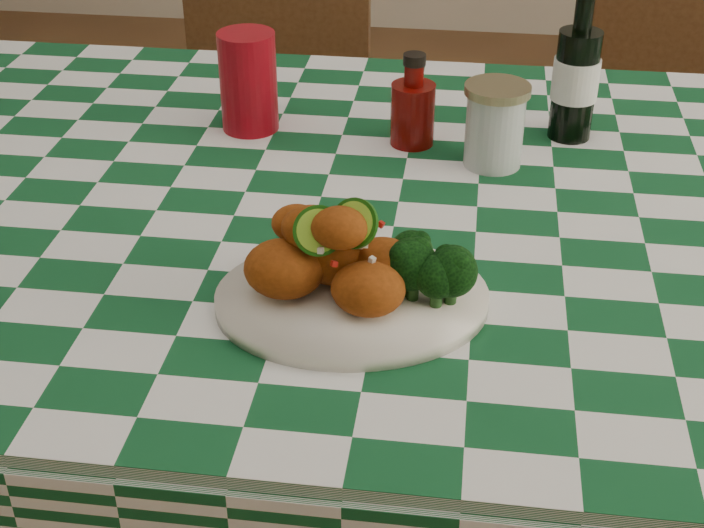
% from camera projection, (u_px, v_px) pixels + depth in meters
% --- Properties ---
extents(dining_table, '(1.66, 1.06, 0.79)m').
position_uv_depth(dining_table, '(392.00, 428.00, 1.49)').
color(dining_table, '#104B25').
rests_on(dining_table, ground).
extents(plate, '(0.34, 0.28, 0.02)m').
position_uv_depth(plate, '(352.00, 299.00, 1.07)').
color(plate, silver).
rests_on(plate, dining_table).
extents(fried_chicken_pile, '(0.16, 0.12, 0.11)m').
position_uv_depth(fried_chicken_pile, '(341.00, 251.00, 1.04)').
color(fried_chicken_pile, '#8D3A0D').
rests_on(fried_chicken_pile, plate).
extents(broccoli_side, '(0.09, 0.09, 0.07)m').
position_uv_depth(broccoli_side, '(431.00, 267.00, 1.05)').
color(broccoli_side, black).
rests_on(broccoli_side, plate).
extents(red_tumbler, '(0.09, 0.09, 0.15)m').
position_uv_depth(red_tumbler, '(248.00, 82.00, 1.44)').
color(red_tumbler, maroon).
rests_on(red_tumbler, dining_table).
extents(ketchup_bottle, '(0.07, 0.07, 0.14)m').
position_uv_depth(ketchup_bottle, '(413.00, 100.00, 1.40)').
color(ketchup_bottle, '#5F0704').
rests_on(ketchup_bottle, dining_table).
extents(mason_jar, '(0.12, 0.12, 0.12)m').
position_uv_depth(mason_jar, '(495.00, 125.00, 1.34)').
color(mason_jar, '#B2BCBA').
rests_on(mason_jar, dining_table).
extents(beer_bottle, '(0.07, 0.07, 0.23)m').
position_uv_depth(beer_bottle, '(578.00, 62.00, 1.39)').
color(beer_bottle, black).
rests_on(beer_bottle, dining_table).
extents(wooden_chair_left, '(0.40, 0.42, 0.88)m').
position_uv_depth(wooden_chair_left, '(265.00, 177.00, 2.10)').
color(wooden_chair_left, '#472814').
rests_on(wooden_chair_left, ground).
extents(wooden_chair_right, '(0.52, 0.54, 0.93)m').
position_uv_depth(wooden_chair_right, '(647.00, 176.00, 2.04)').
color(wooden_chair_right, '#472814').
rests_on(wooden_chair_right, ground).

